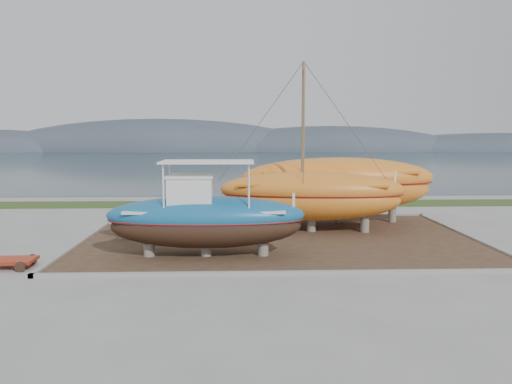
{
  "coord_description": "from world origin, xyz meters",
  "views": [
    {
      "loc": [
        -1.91,
        -19.18,
        5.0
      ],
      "look_at": [
        -1.09,
        4.0,
        2.25
      ],
      "focal_mm": 35.0,
      "sensor_mm": 36.0,
      "label": 1
    }
  ],
  "objects_px": {
    "white_dinghy": "(154,222)",
    "red_trailer": "(12,263)",
    "orange_bare_hull": "(338,191)",
    "orange_sailboat": "(312,148)",
    "blue_caique": "(206,209)"
  },
  "relations": [
    {
      "from": "blue_caique",
      "to": "orange_bare_hull",
      "type": "distance_m",
      "value": 10.04
    },
    {
      "from": "orange_sailboat",
      "to": "orange_bare_hull",
      "type": "bearing_deg",
      "value": 59.84
    },
    {
      "from": "blue_caique",
      "to": "orange_sailboat",
      "type": "relative_size",
      "value": 0.86
    },
    {
      "from": "orange_sailboat",
      "to": "blue_caique",
      "type": "bearing_deg",
      "value": -130.22
    },
    {
      "from": "orange_bare_hull",
      "to": "red_trailer",
      "type": "xyz_separation_m",
      "value": [
        -13.92,
        -8.77,
        -1.63
      ]
    },
    {
      "from": "white_dinghy",
      "to": "orange_bare_hull",
      "type": "distance_m",
      "value": 10.22
    },
    {
      "from": "white_dinghy",
      "to": "orange_sailboat",
      "type": "bearing_deg",
      "value": 1.14
    },
    {
      "from": "white_dinghy",
      "to": "orange_bare_hull",
      "type": "height_order",
      "value": "orange_bare_hull"
    },
    {
      "from": "orange_bare_hull",
      "to": "red_trailer",
      "type": "bearing_deg",
      "value": -148.03
    },
    {
      "from": "orange_sailboat",
      "to": "red_trailer",
      "type": "relative_size",
      "value": 3.71
    },
    {
      "from": "white_dinghy",
      "to": "red_trailer",
      "type": "xyz_separation_m",
      "value": [
        -4.35,
        -5.37,
        -0.55
      ]
    },
    {
      "from": "blue_caique",
      "to": "red_trailer",
      "type": "xyz_separation_m",
      "value": [
        -7.12,
        -1.39,
        -1.8
      ]
    },
    {
      "from": "orange_sailboat",
      "to": "red_trailer",
      "type": "xyz_separation_m",
      "value": [
        -12.1,
        -6.23,
        -4.08
      ]
    },
    {
      "from": "orange_sailboat",
      "to": "orange_bare_hull",
      "type": "xyz_separation_m",
      "value": [
        1.83,
        2.54,
        -2.45
      ]
    },
    {
      "from": "red_trailer",
      "to": "white_dinghy",
      "type": "bearing_deg",
      "value": 49.64
    }
  ]
}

